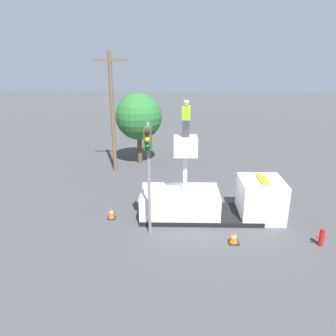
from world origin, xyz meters
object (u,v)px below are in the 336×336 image
(worker, at_px, (186,119))
(tree_left_bg, at_px, (139,117))
(fire_hydrant, at_px, (322,237))
(bucket_truck, at_px, (212,201))
(traffic_cone_curbside, at_px, (234,238))
(traffic_light_pole, at_px, (148,158))
(traffic_cone_rear, at_px, (111,213))
(utility_pole, at_px, (112,109))

(worker, xyz_separation_m, tree_left_bg, (-3.25, 8.92, -1.51))
(worker, relative_size, fire_hydrant, 2.03)
(bucket_truck, relative_size, traffic_cone_curbside, 12.93)
(traffic_light_pole, relative_size, traffic_cone_curbside, 9.48)
(traffic_cone_rear, distance_m, traffic_cone_curbside, 6.34)
(traffic_cone_rear, xyz_separation_m, utility_pole, (-1.08, 7.40, 4.16))
(traffic_cone_curbside, height_order, tree_left_bg, tree_left_bg)
(fire_hydrant, height_order, traffic_cone_rear, fire_hydrant)
(worker, xyz_separation_m, traffic_light_pole, (-1.67, -1.91, -1.38))
(traffic_light_pole, xyz_separation_m, traffic_cone_curbside, (3.83, -0.63, -3.51))
(bucket_truck, distance_m, tree_left_bg, 10.43)
(fire_hydrant, distance_m, tree_left_bg, 15.17)
(traffic_cone_rear, relative_size, traffic_cone_curbside, 1.16)
(bucket_truck, relative_size, traffic_cone_rear, 11.10)
(bucket_truck, height_order, tree_left_bg, tree_left_bg)
(worker, relative_size, traffic_cone_rear, 2.67)
(traffic_cone_curbside, bearing_deg, worker, 130.41)
(bucket_truck, height_order, traffic_cone_rear, bucket_truck)
(bucket_truck, relative_size, tree_left_bg, 1.34)
(utility_pole, bearing_deg, traffic_light_pole, -70.43)
(tree_left_bg, distance_m, utility_pole, 2.59)
(traffic_light_pole, xyz_separation_m, traffic_cone_rear, (-2.11, 1.57, -3.46))
(bucket_truck, distance_m, utility_pole, 10.10)
(traffic_light_pole, bearing_deg, bucket_truck, 31.66)
(traffic_light_pole, bearing_deg, fire_hydrant, -5.74)
(traffic_light_pole, xyz_separation_m, tree_left_bg, (-1.57, 10.82, -0.13))
(traffic_light_pole, height_order, tree_left_bg, tree_left_bg)
(worker, distance_m, traffic_cone_rear, 6.15)
(traffic_cone_curbside, distance_m, tree_left_bg, 13.11)
(worker, bearing_deg, bucket_truck, 0.00)
(worker, bearing_deg, utility_pole, 124.53)
(traffic_cone_curbside, relative_size, tree_left_bg, 0.10)
(worker, bearing_deg, traffic_light_pole, -131.26)
(fire_hydrant, relative_size, utility_pole, 0.10)
(traffic_cone_curbside, bearing_deg, traffic_cone_rear, 159.63)
(utility_pole, bearing_deg, worker, -55.47)
(tree_left_bg, bearing_deg, traffic_cone_rear, -93.30)
(worker, bearing_deg, tree_left_bg, 110.01)
(fire_hydrant, relative_size, traffic_cone_rear, 1.32)
(worker, xyz_separation_m, traffic_cone_curbside, (2.16, -2.54, -4.88))
(bucket_truck, bearing_deg, traffic_cone_curbside, -73.68)
(worker, relative_size, traffic_light_pole, 0.33)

